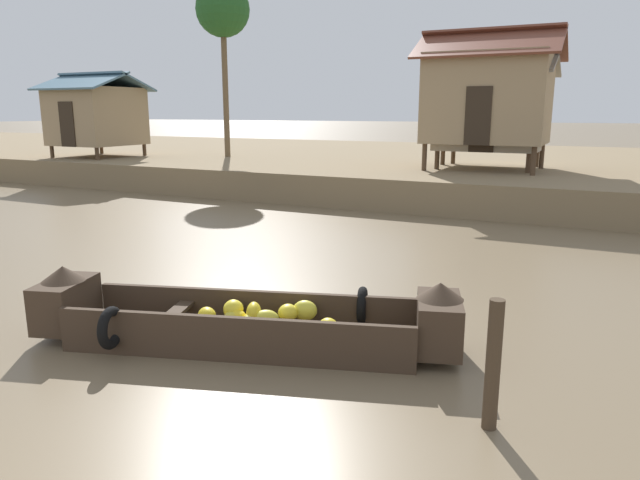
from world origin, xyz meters
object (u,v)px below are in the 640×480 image
at_px(banana_boat, 245,321).
at_px(stilt_house_mid_left, 488,97).
at_px(stilt_house_mid_right, 491,109).
at_px(palm_tree_near, 223,12).
at_px(mooring_post, 493,365).
at_px(stilt_house_left, 96,115).

xyz_separation_m(banana_boat, stilt_house_mid_left, (0.21, 14.27, 3.06)).
xyz_separation_m(stilt_house_mid_right, palm_tree_near, (-11.11, 0.25, 3.95)).
bearing_deg(mooring_post, palm_tree_near, 131.65).
bearing_deg(stilt_house_mid_left, mooring_post, -78.83).
distance_m(stilt_house_left, palm_tree_near, 6.94).
bearing_deg(palm_tree_near, stilt_house_mid_left, -4.52).
bearing_deg(banana_boat, palm_tree_near, 125.71).
xyz_separation_m(stilt_house_left, palm_tree_near, (4.95, 2.52, 4.17)).
bearing_deg(mooring_post, stilt_house_left, 145.07).
height_order(banana_boat, stilt_house_mid_left, stilt_house_mid_left).
height_order(stilt_house_left, mooring_post, stilt_house_left).
height_order(banana_boat, stilt_house_mid_right, stilt_house_mid_right).
height_order(banana_boat, palm_tree_near, palm_tree_near).
bearing_deg(stilt_house_left, palm_tree_near, 27.05).
distance_m(stilt_house_left, stilt_house_mid_right, 16.22).
relative_size(stilt_house_mid_right, palm_tree_near, 0.57).
bearing_deg(banana_boat, mooring_post, -11.49).
bearing_deg(stilt_house_mid_left, palm_tree_near, 175.48).
relative_size(palm_tree_near, mooring_post, 5.63).
bearing_deg(banana_boat, stilt_house_mid_left, 89.16).
distance_m(stilt_house_mid_right, mooring_post, 15.99).
relative_size(banana_boat, mooring_post, 4.25).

